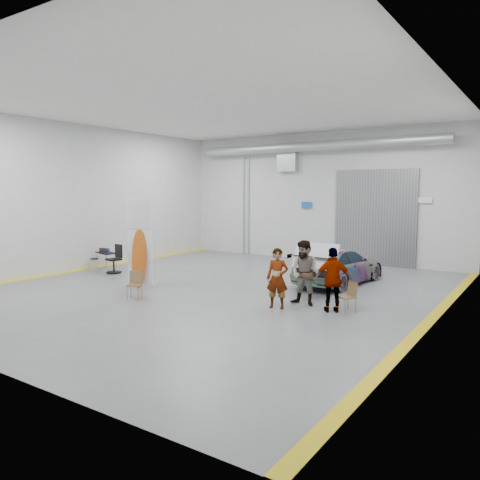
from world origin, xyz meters
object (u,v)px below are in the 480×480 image
Objects in this scene: person_b at (305,273)px; work_table at (106,252)px; person_a at (277,278)px; office_chair at (115,261)px; folding_chair_far at (347,303)px; surfboard_display at (137,249)px; shop_stool at (95,266)px; sedan_car at (339,266)px; person_c at (333,280)px; folding_chair_near at (135,290)px.

person_b is 9.87m from work_table.
person_a is 8.27m from office_chair.
person_b is 2.25× the size of folding_chair_far.
surfboard_display is (-5.80, -0.92, 0.38)m from person_b.
person_a is at bearing -127.62° from folding_chair_far.
shop_stool is at bearing 146.10° from surfboard_display.
surfboard_display is at bearing -140.43° from folding_chair_far.
person_b is 1.47m from folding_chair_far.
work_table is at bearing 20.42° from sedan_car.
work_table is (-0.69, 1.14, 0.37)m from shop_stool.
sedan_car is 4.06m from person_c.
folding_chair_far is (1.79, 0.63, -0.59)m from person_a.
folding_chair_near is 1.32× the size of shop_stool.
person_c is at bearing 5.57° from office_chair.
folding_chair_far is at bearing 171.81° from person_c.
work_table is at bearing 175.13° from person_b.
office_chair is (1.16, -0.50, -0.20)m from work_table.
folding_chair_near is (-4.16, -1.43, -0.59)m from person_a.
person_c is 10.10m from shop_stool.
office_chair is at bearing 117.79° from folding_chair_near.
person_b is at bearing 6.76° from office_chair.
sedan_car is 2.32× the size of person_b.
surfboard_display is 3.90× the size of folding_chair_far.
folding_chair_near is at bearing -32.19° from work_table.
office_chair is (-4.00, 2.74, 0.23)m from folding_chair_near.
sedan_car is 6.88× the size of shop_stool.
person_a is 1.99m from folding_chair_far.
person_b is 1.00m from person_c.
surfboard_display is 7.23m from folding_chair_far.
person_c is at bearing -9.00° from folding_chair_near.
person_b is at bearing -6.28° from work_table.
person_c is at bearing -7.11° from work_table.
person_c reaches higher than folding_chair_far.
folding_chair_far is at bearing -12.83° from surfboard_display.
shop_stool is (-9.12, -0.06, -0.62)m from person_b.
folding_chair_near is 0.69× the size of work_table.
folding_chair_far is at bearing 120.90° from sedan_car.
person_a reaches higher than work_table.
surfboard_display reaches higher than person_a.
folding_chair_far is (5.95, 2.06, -0.00)m from folding_chair_near.
person_c is at bearing -13.93° from person_b.
sedan_car is at bearing 148.25° from folding_chair_far.
person_c is at bearing 115.63° from sedan_car.
sedan_car is 4.29m from person_a.
person_a is 4.44m from folding_chair_near.
office_chair is at bearing 53.07° from shop_stool.
sedan_car is at bearing 14.70° from work_table.
folding_chair_near is 6.11m from work_table.
folding_chair_near is 4.85m from office_chair.
surfboard_display is (-5.39, -4.46, 0.68)m from sedan_car.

